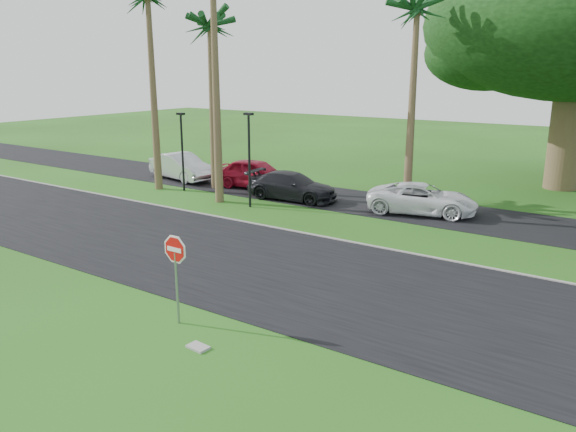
% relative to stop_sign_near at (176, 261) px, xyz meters
% --- Properties ---
extents(ground, '(120.00, 120.00, 0.00)m').
position_rel_stop_sign_near_xyz_m(ground, '(-0.50, 3.00, -1.77)').
color(ground, '#224A12').
rests_on(ground, ground).
extents(road, '(120.00, 8.00, 0.02)m').
position_rel_stop_sign_near_xyz_m(road, '(-0.50, 5.00, -1.76)').
color(road, black).
rests_on(road, ground).
extents(parking_strip, '(120.00, 5.00, 0.02)m').
position_rel_stop_sign_near_xyz_m(parking_strip, '(-0.50, 15.50, -1.76)').
color(parking_strip, black).
rests_on(parking_strip, ground).
extents(curb, '(120.00, 0.12, 0.06)m').
position_rel_stop_sign_near_xyz_m(curb, '(-0.50, 9.05, -1.74)').
color(curb, gray).
rests_on(curb, ground).
extents(stop_sign_near, '(1.05, 0.07, 2.62)m').
position_rel_stop_sign_near_xyz_m(stop_sign_near, '(0.00, 0.00, 0.00)').
color(stop_sign_near, gray).
rests_on(stop_sign_near, ground).
extents(palm_left_far, '(5.00, 5.00, 11.50)m').
position_rel_stop_sign_near_xyz_m(palm_left_far, '(-13.50, 12.00, 8.36)').
color(palm_left_far, brown).
rests_on(palm_left_far, ground).
extents(palm_left_mid, '(5.00, 5.00, 10.00)m').
position_rel_stop_sign_near_xyz_m(palm_left_mid, '(-11.00, 14.00, 6.90)').
color(palm_left_mid, brown).
rests_on(palm_left_mid, ground).
extents(palm_center, '(5.00, 5.00, 10.50)m').
position_rel_stop_sign_near_xyz_m(palm_center, '(-0.50, 17.00, 7.39)').
color(palm_center, brown).
rests_on(palm_center, ground).
extents(streetlight_left, '(0.45, 0.25, 4.34)m').
position_rel_stop_sign_near_xyz_m(streetlight_left, '(-12.00, 12.50, 0.72)').
color(streetlight_left, black).
rests_on(streetlight_left, ground).
extents(streetlight_right, '(0.45, 0.25, 4.64)m').
position_rel_stop_sign_near_xyz_m(streetlight_right, '(-6.50, 11.50, 0.88)').
color(streetlight_right, black).
rests_on(streetlight_right, ground).
extents(car_silver, '(5.10, 2.58, 1.60)m').
position_rel_stop_sign_near_xyz_m(car_silver, '(-14.30, 14.69, -0.97)').
color(car_silver, silver).
rests_on(car_silver, ground).
extents(car_red, '(5.11, 2.58, 1.67)m').
position_rel_stop_sign_near_xyz_m(car_red, '(-9.01, 15.27, -0.94)').
color(car_red, maroon).
rests_on(car_red, ground).
extents(car_dark, '(5.04, 2.36, 1.42)m').
position_rel_stop_sign_near_xyz_m(car_dark, '(-5.66, 14.00, -1.06)').
color(car_dark, black).
rests_on(car_dark, ground).
extents(car_minivan, '(5.51, 3.51, 1.42)m').
position_rel_stop_sign_near_xyz_m(car_minivan, '(1.07, 15.01, -1.07)').
color(car_minivan, white).
rests_on(car_minivan, ground).
extents(utility_slab, '(0.58, 0.39, 0.06)m').
position_rel_stop_sign_near_xyz_m(utility_slab, '(1.41, -0.76, -1.74)').
color(utility_slab, gray).
rests_on(utility_slab, ground).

